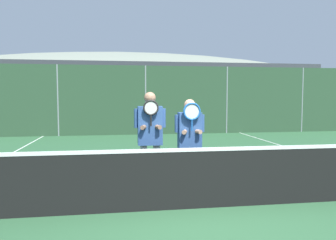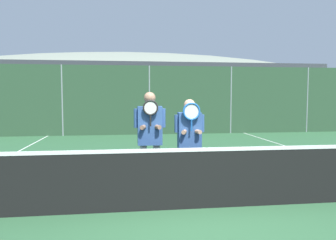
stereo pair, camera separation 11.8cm
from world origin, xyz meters
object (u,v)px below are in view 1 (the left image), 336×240
Objects in this scene: player_center_left at (190,138)px; car_right_of_center at (267,111)px; player_leftmost at (150,134)px; car_left_of_center at (89,111)px; car_center at (179,112)px.

car_right_of_center is at bearing 58.89° from player_center_left.
player_leftmost is 0.72m from player_center_left.
player_center_left is 0.37× the size of car_right_of_center.
car_left_of_center is 9.98m from car_right_of_center.
player_leftmost is 12.30m from car_left_of_center.
car_center is at bearing 80.27° from player_center_left.
car_center is at bearing 1.82° from car_left_of_center.
car_right_of_center reaches higher than car_center.
car_left_of_center is 4.94m from car_center.
car_right_of_center is (5.03, -0.51, 0.03)m from car_center.
car_left_of_center reaches higher than car_center.
player_leftmost is at bearing 172.40° from player_center_left.
car_right_of_center is (9.98, -0.35, -0.06)m from car_left_of_center.
car_left_of_center reaches higher than car_right_of_center.
car_center is at bearing 77.02° from player_leftmost.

